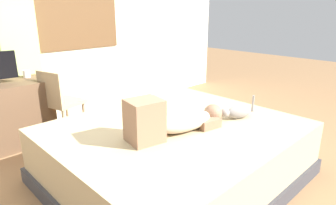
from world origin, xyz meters
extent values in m
plane|color=olive|center=(0.00, 0.00, 0.00)|extent=(16.00, 16.00, 0.00)
cube|color=beige|center=(0.00, 2.29, 1.45)|extent=(6.40, 0.12, 2.90)
cube|color=brown|center=(0.35, 2.22, 1.59)|extent=(1.18, 0.02, 1.22)
cube|color=white|center=(0.35, 2.22, 1.59)|extent=(1.10, 0.02, 1.14)
cube|color=#38383D|center=(0.06, 0.06, 0.07)|extent=(2.14, 1.85, 0.14)
cube|color=tan|center=(0.06, 0.06, 0.33)|extent=(2.08, 1.80, 0.38)
ellipsoid|color=#CCB299|center=(0.03, -0.05, 0.61)|extent=(0.60, 0.35, 0.17)
sphere|color=#8C664C|center=(0.37, -0.11, 0.61)|extent=(0.17, 0.17, 0.17)
cube|color=#8C664C|center=(-0.34, 0.01, 0.69)|extent=(0.30, 0.28, 0.34)
cube|color=#8C664C|center=(0.25, -0.09, 0.56)|extent=(0.24, 0.31, 0.08)
ellipsoid|color=gray|center=(0.63, -0.23, 0.59)|extent=(0.28, 0.20, 0.13)
sphere|color=gray|center=(0.48, -0.16, 0.60)|extent=(0.08, 0.08, 0.08)
cylinder|color=gray|center=(0.76, -0.28, 0.65)|extent=(0.03, 0.03, 0.16)
cube|color=brown|center=(-0.82, 1.89, 0.37)|extent=(0.90, 0.56, 0.74)
cylinder|color=white|center=(-0.51, 2.01, 0.78)|extent=(0.08, 0.08, 0.09)
cylinder|color=tan|center=(-0.15, 1.79, 0.22)|extent=(0.04, 0.04, 0.44)
cylinder|color=tan|center=(-0.08, 1.50, 0.22)|extent=(0.04, 0.04, 0.44)
cylinder|color=tan|center=(-0.45, 1.72, 0.22)|extent=(0.04, 0.04, 0.44)
cylinder|color=tan|center=(-0.37, 1.42, 0.22)|extent=(0.04, 0.04, 0.44)
cube|color=tan|center=(-0.26, 1.61, 0.46)|extent=(0.46, 0.46, 0.04)
cube|color=tan|center=(-0.43, 1.56, 0.67)|extent=(0.14, 0.38, 0.38)
cube|color=#ADCC75|center=(-0.48, 2.17, 1.24)|extent=(0.44, 0.06, 2.49)
camera|label=1|loc=(-1.69, -1.65, 1.53)|focal=31.50mm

